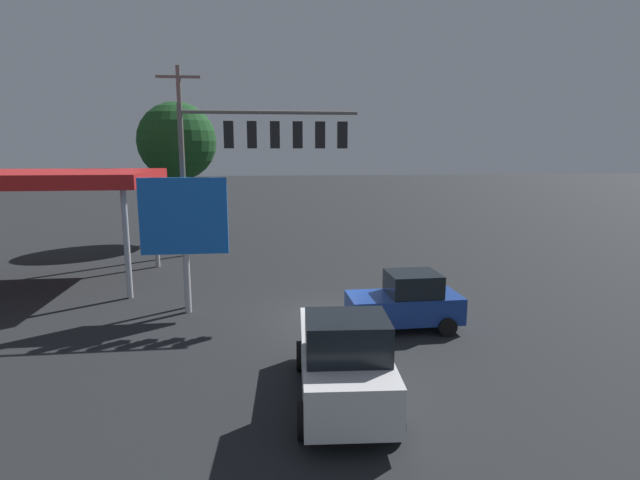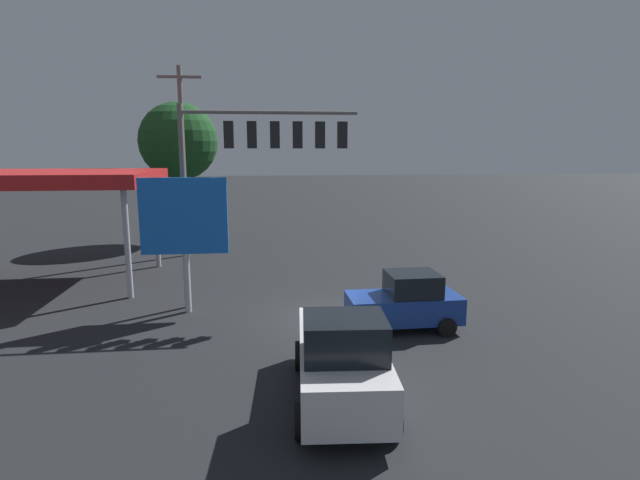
{
  "view_description": "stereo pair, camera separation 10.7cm",
  "coord_description": "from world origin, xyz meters",
  "px_view_note": "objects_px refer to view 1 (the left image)",
  "views": [
    {
      "loc": [
        2.23,
        17.42,
        6.08
      ],
      "look_at": [
        0.0,
        -2.0,
        2.51
      ],
      "focal_mm": 28.0,
      "sensor_mm": 36.0,
      "label": 1
    },
    {
      "loc": [
        2.12,
        17.44,
        6.08
      ],
      "look_at": [
        0.0,
        -2.0,
        2.51
      ],
      "focal_mm": 28.0,
      "sensor_mm": 36.0,
      "label": 2
    }
  ],
  "objects_px": {
    "traffic_signal_assembly": "(259,151)",
    "hatchback_crossing": "(406,302)",
    "utility_pole": "(182,158)",
    "street_tree": "(177,142)",
    "pickup_parked": "(343,358)",
    "price_sign": "(184,220)"
  },
  "relations": [
    {
      "from": "traffic_signal_assembly",
      "to": "pickup_parked",
      "type": "distance_m",
      "value": 9.59
    },
    {
      "from": "price_sign",
      "to": "traffic_signal_assembly",
      "type": "bearing_deg",
      "value": -167.07
    },
    {
      "from": "traffic_signal_assembly",
      "to": "utility_pole",
      "type": "height_order",
      "value": "utility_pole"
    },
    {
      "from": "traffic_signal_assembly",
      "to": "price_sign",
      "type": "distance_m",
      "value": 3.77
    },
    {
      "from": "traffic_signal_assembly",
      "to": "price_sign",
      "type": "relative_size",
      "value": 1.52
    },
    {
      "from": "utility_pole",
      "to": "street_tree",
      "type": "distance_m",
      "value": 4.99
    },
    {
      "from": "utility_pole",
      "to": "price_sign",
      "type": "height_order",
      "value": "utility_pole"
    },
    {
      "from": "pickup_parked",
      "to": "traffic_signal_assembly",
      "type": "bearing_deg",
      "value": -162.6
    },
    {
      "from": "price_sign",
      "to": "street_tree",
      "type": "distance_m",
      "value": 15.78
    },
    {
      "from": "utility_pole",
      "to": "price_sign",
      "type": "xyz_separation_m",
      "value": [
        -1.57,
        10.48,
        -2.04
      ]
    },
    {
      "from": "traffic_signal_assembly",
      "to": "utility_pole",
      "type": "relative_size",
      "value": 0.73
    },
    {
      "from": "hatchback_crossing",
      "to": "price_sign",
      "type": "bearing_deg",
      "value": -20.52
    },
    {
      "from": "price_sign",
      "to": "hatchback_crossing",
      "type": "height_order",
      "value": "price_sign"
    },
    {
      "from": "traffic_signal_assembly",
      "to": "hatchback_crossing",
      "type": "xyz_separation_m",
      "value": [
        -4.89,
        3.3,
        -5.06
      ]
    },
    {
      "from": "hatchback_crossing",
      "to": "street_tree",
      "type": "xyz_separation_m",
      "value": [
        10.25,
        -17.92,
        5.61
      ]
    },
    {
      "from": "utility_pole",
      "to": "price_sign",
      "type": "distance_m",
      "value": 10.79
    },
    {
      "from": "utility_pole",
      "to": "pickup_parked",
      "type": "bearing_deg",
      "value": 109.49
    },
    {
      "from": "traffic_signal_assembly",
      "to": "hatchback_crossing",
      "type": "height_order",
      "value": "traffic_signal_assembly"
    },
    {
      "from": "pickup_parked",
      "to": "hatchback_crossing",
      "type": "distance_m",
      "value": 5.55
    },
    {
      "from": "utility_pole",
      "to": "street_tree",
      "type": "height_order",
      "value": "utility_pole"
    },
    {
      "from": "utility_pole",
      "to": "pickup_parked",
      "type": "relative_size",
      "value": 1.99
    },
    {
      "from": "price_sign",
      "to": "hatchback_crossing",
      "type": "distance_m",
      "value": 8.52
    }
  ]
}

